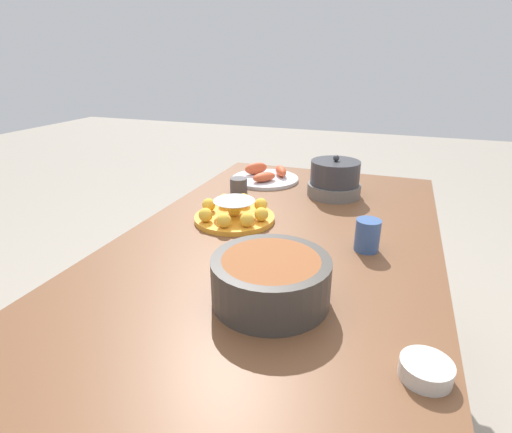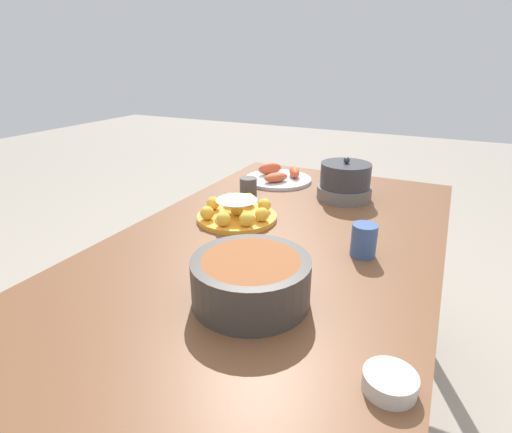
{
  "view_description": "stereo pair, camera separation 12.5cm",
  "coord_description": "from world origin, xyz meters",
  "px_view_note": "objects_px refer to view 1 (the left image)",
  "views": [
    {
      "loc": [
        1.06,
        0.3,
        1.23
      ],
      "look_at": [
        -0.04,
        -0.09,
        0.76
      ],
      "focal_mm": 28.0,
      "sensor_mm": 36.0,
      "label": 1
    },
    {
      "loc": [
        1.01,
        0.42,
        1.23
      ],
      "look_at": [
        -0.04,
        -0.09,
        0.76
      ],
      "focal_mm": 28.0,
      "sensor_mm": 36.0,
      "label": 2
    }
  ],
  "objects_px": {
    "warming_pot": "(335,179)",
    "dining_table": "(279,261)",
    "seafood_platter": "(266,176)",
    "cup_far": "(368,235)",
    "cake_plate": "(235,213)",
    "cup_near": "(239,186)",
    "serving_bowl": "(271,279)",
    "sauce_bowl": "(426,369)"
  },
  "relations": [
    {
      "from": "cup_near",
      "to": "dining_table",
      "type": "bearing_deg",
      "value": 38.31
    },
    {
      "from": "dining_table",
      "to": "seafood_platter",
      "type": "relative_size",
      "value": 5.48
    },
    {
      "from": "cake_plate",
      "to": "serving_bowl",
      "type": "xyz_separation_m",
      "value": [
        0.41,
        0.26,
        0.03
      ]
    },
    {
      "from": "warming_pot",
      "to": "dining_table",
      "type": "bearing_deg",
      "value": -11.35
    },
    {
      "from": "warming_pot",
      "to": "serving_bowl",
      "type": "bearing_deg",
      "value": -0.89
    },
    {
      "from": "serving_bowl",
      "to": "cup_far",
      "type": "distance_m",
      "value": 0.38
    },
    {
      "from": "serving_bowl",
      "to": "cake_plate",
      "type": "bearing_deg",
      "value": -147.8
    },
    {
      "from": "cake_plate",
      "to": "sauce_bowl",
      "type": "bearing_deg",
      "value": 46.92
    },
    {
      "from": "seafood_platter",
      "to": "cake_plate",
      "type": "bearing_deg",
      "value": 5.84
    },
    {
      "from": "sauce_bowl",
      "to": "seafood_platter",
      "type": "height_order",
      "value": "seafood_platter"
    },
    {
      "from": "dining_table",
      "to": "warming_pot",
      "type": "bearing_deg",
      "value": 168.65
    },
    {
      "from": "cake_plate",
      "to": "serving_bowl",
      "type": "height_order",
      "value": "serving_bowl"
    },
    {
      "from": "cake_plate",
      "to": "sauce_bowl",
      "type": "distance_m",
      "value": 0.79
    },
    {
      "from": "sauce_bowl",
      "to": "cup_near",
      "type": "xyz_separation_m",
      "value": [
        -0.81,
        -0.67,
        0.01
      ]
    },
    {
      "from": "dining_table",
      "to": "warming_pot",
      "type": "relative_size",
      "value": 7.75
    },
    {
      "from": "dining_table",
      "to": "seafood_platter",
      "type": "bearing_deg",
      "value": -157.38
    },
    {
      "from": "cup_near",
      "to": "cup_far",
      "type": "height_order",
      "value": "cup_far"
    },
    {
      "from": "dining_table",
      "to": "cup_far",
      "type": "height_order",
      "value": "cup_far"
    },
    {
      "from": "cup_far",
      "to": "cup_near",
      "type": "bearing_deg",
      "value": -123.04
    },
    {
      "from": "cake_plate",
      "to": "cup_near",
      "type": "xyz_separation_m",
      "value": [
        -0.27,
        -0.09,
        0.0
      ]
    },
    {
      "from": "cake_plate",
      "to": "serving_bowl",
      "type": "bearing_deg",
      "value": 32.2
    },
    {
      "from": "serving_bowl",
      "to": "cup_near",
      "type": "bearing_deg",
      "value": -152.59
    },
    {
      "from": "seafood_platter",
      "to": "cup_far",
      "type": "distance_m",
      "value": 0.73
    },
    {
      "from": "serving_bowl",
      "to": "seafood_platter",
      "type": "relative_size",
      "value": 0.91
    },
    {
      "from": "sauce_bowl",
      "to": "cup_near",
      "type": "relative_size",
      "value": 1.31
    },
    {
      "from": "cup_near",
      "to": "cup_far",
      "type": "relative_size",
      "value": 0.75
    },
    {
      "from": "dining_table",
      "to": "warming_pot",
      "type": "height_order",
      "value": "warming_pot"
    },
    {
      "from": "sauce_bowl",
      "to": "seafood_platter",
      "type": "xyz_separation_m",
      "value": [
        -1.01,
        -0.62,
        0.0
      ]
    },
    {
      "from": "dining_table",
      "to": "sauce_bowl",
      "type": "relative_size",
      "value": 17.81
    },
    {
      "from": "cup_near",
      "to": "serving_bowl",
      "type": "bearing_deg",
      "value": 27.41
    },
    {
      "from": "cake_plate",
      "to": "sauce_bowl",
      "type": "relative_size",
      "value": 2.99
    },
    {
      "from": "seafood_platter",
      "to": "cup_far",
      "type": "height_order",
      "value": "cup_far"
    },
    {
      "from": "cup_near",
      "to": "warming_pot",
      "type": "height_order",
      "value": "warming_pot"
    },
    {
      "from": "seafood_platter",
      "to": "cup_near",
      "type": "xyz_separation_m",
      "value": [
        0.2,
        -0.05,
        0.01
      ]
    },
    {
      "from": "dining_table",
      "to": "cake_plate",
      "type": "relative_size",
      "value": 5.96
    },
    {
      "from": "serving_bowl",
      "to": "seafood_platter",
      "type": "height_order",
      "value": "serving_bowl"
    },
    {
      "from": "serving_bowl",
      "to": "warming_pot",
      "type": "distance_m",
      "value": 0.77
    },
    {
      "from": "sauce_bowl",
      "to": "cake_plate",
      "type": "bearing_deg",
      "value": -133.08
    },
    {
      "from": "cup_near",
      "to": "warming_pot",
      "type": "distance_m",
      "value": 0.38
    },
    {
      "from": "cake_plate",
      "to": "warming_pot",
      "type": "xyz_separation_m",
      "value": [
        -0.36,
        0.27,
        0.04
      ]
    },
    {
      "from": "sauce_bowl",
      "to": "cup_near",
      "type": "bearing_deg",
      "value": -140.33
    },
    {
      "from": "cake_plate",
      "to": "seafood_platter",
      "type": "relative_size",
      "value": 0.92
    }
  ]
}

